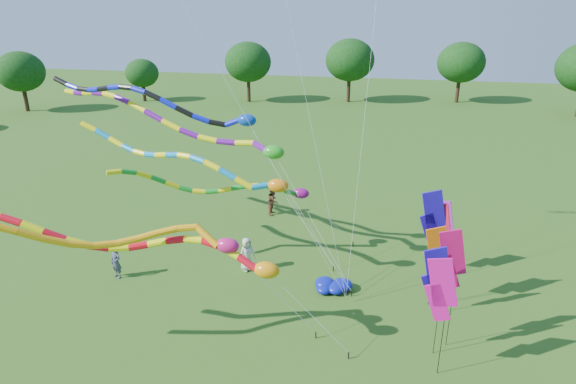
% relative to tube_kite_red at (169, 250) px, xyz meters
% --- Properties ---
extents(ground, '(160.00, 160.00, 0.00)m').
position_rel_tube_kite_red_xyz_m(ground, '(3.59, 0.32, -4.20)').
color(ground, '#275A17').
rests_on(ground, ground).
extents(tree_ring, '(118.65, 118.77, 9.61)m').
position_rel_tube_kite_red_xyz_m(tree_ring, '(0.27, 1.10, 1.32)').
color(tree_ring, '#382314').
rests_on(tree_ring, ground).
extents(tube_kite_red, '(12.80, 2.10, 6.18)m').
position_rel_tube_kite_red_xyz_m(tube_kite_red, '(0.00, 0.00, 0.00)').
color(tube_kite_red, black).
rests_on(tube_kite_red, ground).
extents(tube_kite_orange, '(12.59, 4.88, 6.75)m').
position_rel_tube_kite_red_xyz_m(tube_kite_orange, '(-1.44, -0.79, 0.75)').
color(tube_kite_orange, black).
rests_on(tube_kite_orange, ground).
extents(tube_kite_purple, '(17.01, 5.07, 8.91)m').
position_rel_tube_kite_red_xyz_m(tube_kite_purple, '(-2.86, 7.82, 2.75)').
color(tube_kite_purple, black).
rests_on(tube_kite_purple, ground).
extents(tube_kite_blue, '(15.18, 1.72, 9.49)m').
position_rel_tube_kite_red_xyz_m(tube_kite_blue, '(-3.25, 7.44, 3.77)').
color(tube_kite_blue, black).
rests_on(tube_kite_blue, ground).
extents(tube_kite_cyan, '(13.92, 2.15, 7.49)m').
position_rel_tube_kite_red_xyz_m(tube_kite_cyan, '(-1.08, 5.74, 1.37)').
color(tube_kite_cyan, black).
rests_on(tube_kite_cyan, ground).
extents(tube_kite_green, '(11.06, 5.15, 5.85)m').
position_rel_tube_kite_red_xyz_m(tube_kite_green, '(0.10, 7.28, -0.23)').
color(tube_kite_green, black).
rests_on(tube_kite_green, ground).
extents(banner_pole_orange, '(1.14, 0.37, 4.16)m').
position_rel_tube_kite_red_xyz_m(banner_pole_orange, '(9.71, 4.35, -1.30)').
color(banner_pole_orange, black).
rests_on(banner_pole_orange, ground).
extents(banner_pole_magenta_a, '(1.16, 0.21, 4.69)m').
position_rel_tube_kite_red_xyz_m(banner_pole_magenta_a, '(9.58, 0.66, -0.77)').
color(banner_pole_magenta_a, black).
rests_on(banner_pole_magenta_a, ground).
extents(banner_pole_blue_a, '(1.14, 0.36, 4.57)m').
position_rel_tube_kite_red_xyz_m(banner_pole_blue_a, '(9.49, 1.66, -0.89)').
color(banner_pole_blue_a, black).
rests_on(banner_pole_blue_a, ground).
extents(banner_pole_magenta_b, '(1.16, 0.25, 5.01)m').
position_rel_tube_kite_red_xyz_m(banner_pole_magenta_b, '(10.01, 2.29, -0.45)').
color(banner_pole_magenta_b, black).
rests_on(banner_pole_magenta_b, ground).
extents(banner_pole_violet, '(1.11, 0.49, 3.82)m').
position_rel_tube_kite_red_xyz_m(banner_pole_violet, '(10.26, 8.21, -1.63)').
color(banner_pole_violet, black).
rests_on(banner_pole_violet, ground).
extents(banner_pole_red, '(1.09, 0.54, 4.86)m').
position_rel_tube_kite_red_xyz_m(banner_pole_red, '(9.79, 5.20, -0.61)').
color(banner_pole_red, black).
rests_on(banner_pole_red, ground).
extents(banner_pole_blue_b, '(1.15, 0.33, 5.48)m').
position_rel_tube_kite_red_xyz_m(banner_pole_blue_b, '(9.46, 4.98, 0.01)').
color(banner_pole_blue_b, black).
rests_on(banner_pole_blue_b, ground).
extents(blue_nylon_heap, '(1.47, 1.42, 0.47)m').
position_rel_tube_kite_red_xyz_m(blue_nylon_heap, '(5.39, 5.06, -3.99)').
color(blue_nylon_heap, '#0C19A3').
rests_on(blue_nylon_heap, ground).
extents(person_a, '(1.00, 1.01, 1.76)m').
position_rel_tube_kite_red_xyz_m(person_a, '(0.92, 6.19, -3.32)').
color(person_a, beige).
rests_on(person_a, ground).
extents(person_b, '(0.73, 0.61, 1.71)m').
position_rel_tube_kite_red_xyz_m(person_b, '(-5.07, 4.08, -3.34)').
color(person_b, '#40425A').
rests_on(person_b, ground).
extents(person_c, '(0.70, 0.89, 1.79)m').
position_rel_tube_kite_red_xyz_m(person_c, '(0.43, 13.36, -3.30)').
color(person_c, brown).
rests_on(person_c, ground).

